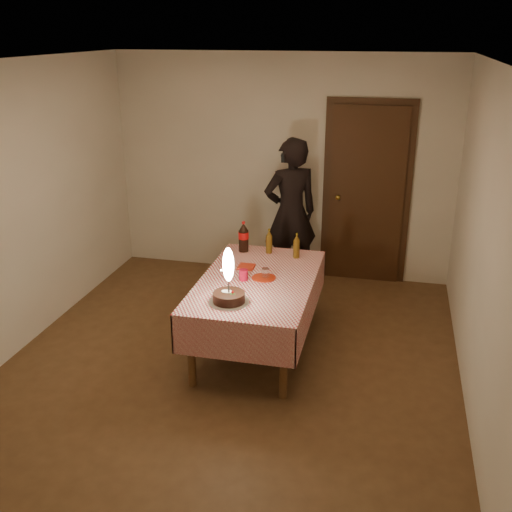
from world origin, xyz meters
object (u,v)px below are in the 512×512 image
(red_plate, at_px, (264,278))
(photographer, at_px, (291,213))
(red_cup, at_px, (243,275))
(clear_cup, at_px, (266,273))
(dining_table, at_px, (257,289))
(amber_bottle_left, at_px, (269,242))
(amber_bottle_right, at_px, (297,246))
(birthday_cake, at_px, (229,289))
(cola_bottle, at_px, (244,237))

(red_plate, distance_m, photographer, 1.53)
(red_cup, distance_m, clear_cup, 0.21)
(dining_table, relative_size, red_cup, 17.20)
(clear_cup, xyz_separation_m, amber_bottle_left, (-0.11, 0.64, 0.07))
(clear_cup, xyz_separation_m, amber_bottle_right, (0.19, 0.57, 0.07))
(birthday_cake, relative_size, clear_cup, 5.35)
(clear_cup, height_order, photographer, photographer)
(red_cup, xyz_separation_m, photographer, (0.14, 1.61, 0.11))
(red_cup, height_order, clear_cup, red_cup)
(red_plate, bearing_deg, cola_bottle, 118.97)
(red_cup, relative_size, cola_bottle, 0.31)
(clear_cup, distance_m, photographer, 1.51)
(birthday_cake, xyz_separation_m, red_cup, (0.00, 0.48, -0.07))
(clear_cup, bearing_deg, birthday_cake, -107.74)
(dining_table, bearing_deg, photographer, 89.20)
(red_cup, xyz_separation_m, cola_bottle, (-0.18, 0.73, 0.10))
(birthday_cake, height_order, clear_cup, birthday_cake)
(amber_bottle_right, height_order, photographer, photographer)
(clear_cup, relative_size, amber_bottle_left, 0.35)
(red_cup, relative_size, amber_bottle_left, 0.39)
(birthday_cake, bearing_deg, amber_bottle_left, 86.29)
(red_cup, height_order, amber_bottle_right, amber_bottle_right)
(red_cup, xyz_separation_m, amber_bottle_left, (0.08, 0.74, 0.07))
(cola_bottle, height_order, amber_bottle_left, cola_bottle)
(clear_cup, distance_m, cola_bottle, 0.73)
(clear_cup, bearing_deg, amber_bottle_left, 99.40)
(clear_cup, height_order, amber_bottle_left, amber_bottle_left)
(dining_table, relative_size, birthday_cake, 3.57)
(birthday_cake, bearing_deg, photographer, 86.14)
(red_plate, bearing_deg, amber_bottle_left, 98.02)
(clear_cup, bearing_deg, photographer, 91.67)
(birthday_cake, bearing_deg, cola_bottle, 98.64)
(cola_bottle, height_order, photographer, photographer)
(red_plate, bearing_deg, dining_table, -141.20)
(birthday_cake, height_order, amber_bottle_left, birthday_cake)
(red_plate, height_order, photographer, photographer)
(cola_bottle, relative_size, amber_bottle_left, 1.25)
(amber_bottle_right, bearing_deg, photographer, 103.77)
(amber_bottle_left, bearing_deg, cola_bottle, -177.26)
(amber_bottle_left, distance_m, photographer, 0.87)
(dining_table, xyz_separation_m, red_cup, (-0.12, -0.05, 0.15))
(cola_bottle, bearing_deg, birthday_cake, -81.36)
(birthday_cake, xyz_separation_m, clear_cup, (0.18, 0.58, -0.08))
(birthday_cake, distance_m, photographer, 2.09)
(birthday_cake, height_order, red_plate, birthday_cake)
(red_plate, xyz_separation_m, amber_bottle_left, (-0.09, 0.65, 0.11))
(amber_bottle_left, distance_m, amber_bottle_right, 0.30)
(photographer, bearing_deg, cola_bottle, -110.18)
(red_plate, height_order, cola_bottle, cola_bottle)
(red_plate, bearing_deg, amber_bottle_right, 71.03)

